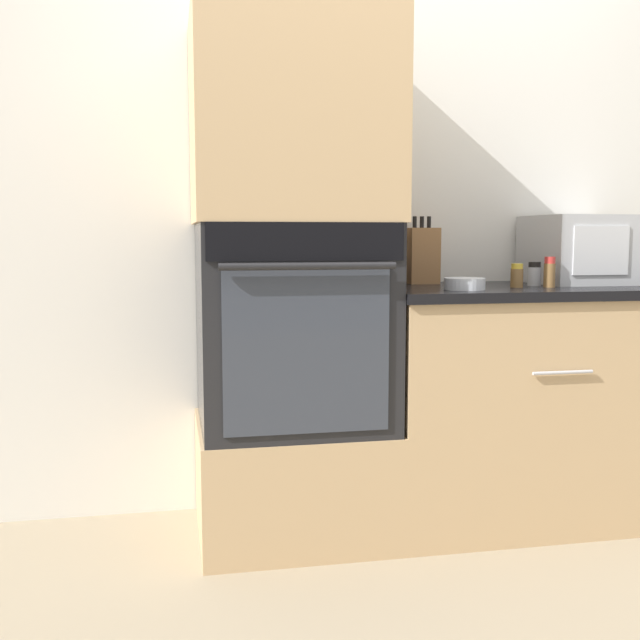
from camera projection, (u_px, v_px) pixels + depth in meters
name	position (u px, v px, depth m)	size (l,w,h in m)	color
ground_plane	(407.00, 558.00, 2.52)	(12.00, 12.00, 0.00)	gray
wall_back	(362.00, 193.00, 2.99)	(8.00, 0.05, 2.50)	silver
oven_cabinet_base	(293.00, 478.00, 2.72)	(0.68, 0.60, 0.41)	tan
wall_oven	(292.00, 325.00, 2.65)	(0.66, 0.64, 0.71)	black
oven_cabinet_upper	(291.00, 119.00, 2.58)	(0.68, 0.60, 0.72)	tan
counter_unit	(520.00, 402.00, 2.86)	(1.10, 0.63, 0.89)	tan
microwave	(579.00, 250.00, 2.95)	(0.36, 0.38, 0.27)	#B2B5BA
knife_block	(421.00, 255.00, 2.95)	(0.12, 0.12, 0.26)	olive
bowl	(464.00, 284.00, 2.61)	(0.14, 0.14, 0.04)	silver
condiment_jar_near	(517.00, 276.00, 2.72)	(0.05, 0.05, 0.09)	brown
condiment_jar_mid	(534.00, 274.00, 2.82)	(0.05, 0.05, 0.09)	silver
condiment_jar_far	(549.00, 272.00, 2.73)	(0.04, 0.04, 0.11)	brown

